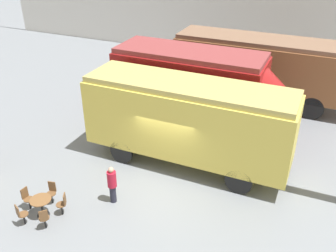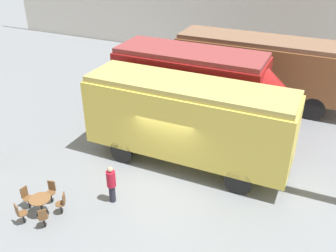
{
  "view_description": "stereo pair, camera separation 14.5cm",
  "coord_description": "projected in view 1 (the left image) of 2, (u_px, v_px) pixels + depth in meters",
  "views": [
    {
      "loc": [
        5.27,
        -11.77,
        9.29
      ],
      "look_at": [
        -0.39,
        1.0,
        1.6
      ],
      "focal_mm": 40.0,
      "sensor_mm": 36.0,
      "label": 1
    },
    {
      "loc": [
        5.41,
        -11.71,
        9.29
      ],
      "look_at": [
        -0.39,
        1.0,
        1.6
      ],
      "focal_mm": 40.0,
      "sensor_mm": 36.0,
      "label": 2
    }
  ],
  "objects": [
    {
      "name": "visitor_person",
      "position": [
        112.0,
        183.0,
        13.71
      ],
      "size": [
        0.34,
        0.34,
        1.55
      ],
      "color": "#262633",
      "rests_on": "ground_plane"
    },
    {
      "name": "ground_plane",
      "position": [
        167.0,
        171.0,
        15.78
      ],
      "size": [
        80.0,
        80.0,
        0.0
      ],
      "primitive_type": "plane",
      "color": "gray"
    },
    {
      "name": "cafe_chair_1",
      "position": [
        21.0,
        214.0,
        12.77
      ],
      "size": [
        0.38,
        0.4,
        0.87
      ],
      "rotation": [
        0.0,
        0.0,
        7.42
      ],
      "color": "black",
      "rests_on": "ground_plane"
    },
    {
      "name": "passenger_coach_vintage",
      "position": [
        188.0,
        118.0,
        15.34
      ],
      "size": [
        8.58,
        2.46,
        3.72
      ],
      "color": "#E0C64C",
      "rests_on": "ground_plane"
    },
    {
      "name": "streamlined_locomotive",
      "position": [
        202.0,
        84.0,
        17.97
      ],
      "size": [
        8.78,
        2.73,
        3.99
      ],
      "color": "maroon",
      "rests_on": "ground_plane"
    },
    {
      "name": "cafe_table_near",
      "position": [
        41.0,
        203.0,
        13.19
      ],
      "size": [
        0.75,
        0.75,
        0.72
      ],
      "color": "black",
      "rests_on": "ground_plane"
    },
    {
      "name": "cafe_chair_0",
      "position": [
        27.0,
        197.0,
        13.53
      ],
      "size": [
        0.37,
        0.36,
        0.87
      ],
      "rotation": [
        0.0,
        0.0,
        6.16
      ],
      "color": "black",
      "rests_on": "ground_plane"
    },
    {
      "name": "cafe_chair_2",
      "position": [
        44.0,
        218.0,
        12.6
      ],
      "size": [
        0.4,
        0.4,
        0.87
      ],
      "rotation": [
        0.0,
        0.0,
        8.68
      ],
      "color": "black",
      "rests_on": "ground_plane"
    },
    {
      "name": "cafe_chair_3",
      "position": [
        63.0,
        203.0,
        13.26
      ],
      "size": [
        0.4,
        0.39,
        0.87
      ],
      "rotation": [
        0.0,
        0.0,
        9.93
      ],
      "color": "black",
      "rests_on": "ground_plane"
    },
    {
      "name": "cafe_chair_4",
      "position": [
        52.0,
        191.0,
        13.84
      ],
      "size": [
        0.36,
        0.38,
        0.87
      ],
      "rotation": [
        0.0,
        0.0,
        11.19
      ],
      "color": "black",
      "rests_on": "ground_plane"
    },
    {
      "name": "passenger_coach_wooden",
      "position": [
        263.0,
        64.0,
        20.96
      ],
      "size": [
        9.91,
        2.66,
        3.68
      ],
      "color": "brown",
      "rests_on": "ground_plane"
    }
  ]
}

